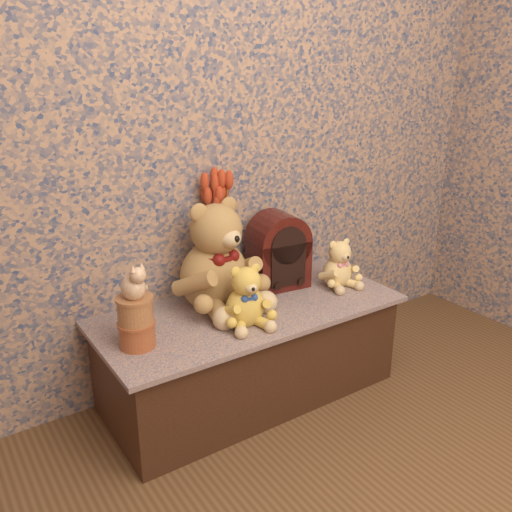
{
  "coord_description": "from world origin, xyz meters",
  "views": [
    {
      "loc": [
        -1.1,
        -0.48,
        1.38
      ],
      "look_at": [
        0.0,
        1.18,
        0.65
      ],
      "focal_mm": 38.56,
      "sensor_mm": 36.0,
      "label": 1
    }
  ],
  "objects_px": {
    "teddy_large": "(213,249)",
    "cathedral_radio": "(278,250)",
    "ceramic_vase": "(221,273)",
    "biscuit_tin_lower": "(137,335)",
    "teddy_small": "(338,261)",
    "teddy_medium": "(245,292)",
    "cat_figurine": "(133,280)"
  },
  "relations": [
    {
      "from": "teddy_large",
      "to": "teddy_medium",
      "type": "bearing_deg",
      "value": -96.26
    },
    {
      "from": "teddy_medium",
      "to": "cat_figurine",
      "type": "xyz_separation_m",
      "value": [
        -0.41,
        0.06,
        0.13
      ]
    },
    {
      "from": "teddy_small",
      "to": "biscuit_tin_lower",
      "type": "relative_size",
      "value": 1.83
    },
    {
      "from": "teddy_large",
      "to": "teddy_small",
      "type": "height_order",
      "value": "teddy_large"
    },
    {
      "from": "biscuit_tin_lower",
      "to": "teddy_medium",
      "type": "bearing_deg",
      "value": -7.83
    },
    {
      "from": "ceramic_vase",
      "to": "biscuit_tin_lower",
      "type": "distance_m",
      "value": 0.54
    },
    {
      "from": "teddy_small",
      "to": "cathedral_radio",
      "type": "bearing_deg",
      "value": 152.91
    },
    {
      "from": "cathedral_radio",
      "to": "teddy_large",
      "type": "bearing_deg",
      "value": -171.04
    },
    {
      "from": "ceramic_vase",
      "to": "teddy_small",
      "type": "bearing_deg",
      "value": -24.06
    },
    {
      "from": "teddy_large",
      "to": "biscuit_tin_lower",
      "type": "relative_size",
      "value": 3.77
    },
    {
      "from": "ceramic_vase",
      "to": "biscuit_tin_lower",
      "type": "xyz_separation_m",
      "value": [
        -0.48,
        -0.24,
        -0.04
      ]
    },
    {
      "from": "ceramic_vase",
      "to": "cat_figurine",
      "type": "distance_m",
      "value": 0.56
    },
    {
      "from": "cathedral_radio",
      "to": "ceramic_vase",
      "type": "relative_size",
      "value": 1.89
    },
    {
      "from": "teddy_small",
      "to": "cat_figurine",
      "type": "height_order",
      "value": "cat_figurine"
    },
    {
      "from": "teddy_medium",
      "to": "teddy_small",
      "type": "bearing_deg",
      "value": 19.36
    },
    {
      "from": "ceramic_vase",
      "to": "teddy_large",
      "type": "bearing_deg",
      "value": -133.96
    },
    {
      "from": "ceramic_vase",
      "to": "teddy_medium",
      "type": "bearing_deg",
      "value": -102.77
    },
    {
      "from": "teddy_large",
      "to": "cathedral_radio",
      "type": "relative_size",
      "value": 1.41
    },
    {
      "from": "teddy_medium",
      "to": "biscuit_tin_lower",
      "type": "distance_m",
      "value": 0.43
    },
    {
      "from": "teddy_medium",
      "to": "teddy_small",
      "type": "height_order",
      "value": "teddy_medium"
    },
    {
      "from": "teddy_large",
      "to": "ceramic_vase",
      "type": "xyz_separation_m",
      "value": [
        0.08,
        0.08,
        -0.15
      ]
    },
    {
      "from": "teddy_large",
      "to": "teddy_small",
      "type": "bearing_deg",
      "value": -22.39
    },
    {
      "from": "cathedral_radio",
      "to": "biscuit_tin_lower",
      "type": "height_order",
      "value": "cathedral_radio"
    },
    {
      "from": "teddy_medium",
      "to": "cathedral_radio",
      "type": "distance_m",
      "value": 0.4
    },
    {
      "from": "cathedral_radio",
      "to": "ceramic_vase",
      "type": "distance_m",
      "value": 0.27
    },
    {
      "from": "teddy_large",
      "to": "cathedral_radio",
      "type": "bearing_deg",
      "value": -6.9
    },
    {
      "from": "teddy_small",
      "to": "teddy_medium",
      "type": "bearing_deg",
      "value": -165.27
    },
    {
      "from": "teddy_medium",
      "to": "biscuit_tin_lower",
      "type": "height_order",
      "value": "teddy_medium"
    },
    {
      "from": "teddy_large",
      "to": "teddy_medium",
      "type": "height_order",
      "value": "teddy_large"
    },
    {
      "from": "biscuit_tin_lower",
      "to": "ceramic_vase",
      "type": "bearing_deg",
      "value": 26.68
    },
    {
      "from": "cathedral_radio",
      "to": "ceramic_vase",
      "type": "bearing_deg",
      "value": 171.42
    },
    {
      "from": "teddy_medium",
      "to": "ceramic_vase",
      "type": "distance_m",
      "value": 0.31
    }
  ]
}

